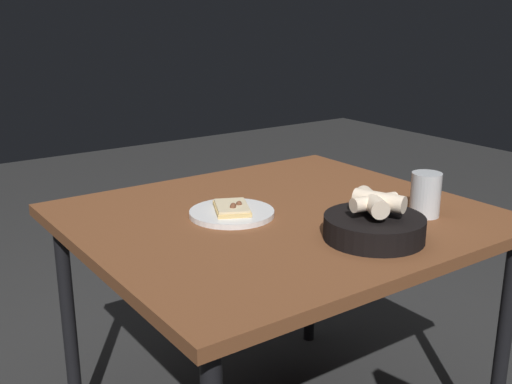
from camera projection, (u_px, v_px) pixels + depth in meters
dining_table at (280, 236)px, 1.63m from camera, size 1.03×0.92×0.71m
pizza_plate at (232, 212)px, 1.59m from camera, size 0.22×0.22×0.04m
bread_basket at (375, 224)px, 1.42m from camera, size 0.23×0.23×0.12m
beer_glass at (425, 197)px, 1.58m from camera, size 0.08×0.08×0.11m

